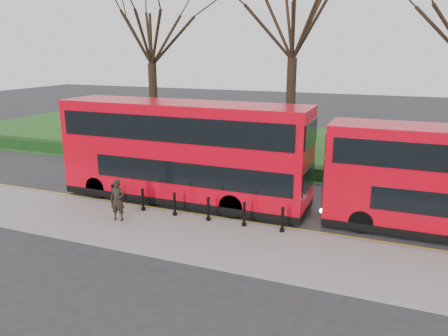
% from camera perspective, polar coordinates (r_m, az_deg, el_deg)
% --- Properties ---
extents(ground, '(120.00, 120.00, 0.00)m').
position_cam_1_polar(ground, '(20.51, -3.91, -5.38)').
color(ground, '#28282B').
rests_on(ground, ground).
extents(pavement, '(60.00, 4.00, 0.15)m').
position_cam_1_polar(pavement, '(18.04, -8.10, -8.22)').
color(pavement, gray).
rests_on(pavement, ground).
extents(kerb, '(60.00, 0.25, 0.16)m').
position_cam_1_polar(kerb, '(19.65, -5.19, -6.12)').
color(kerb, slate).
rests_on(kerb, ground).
extents(grass_verge, '(60.00, 18.00, 0.06)m').
position_cam_1_polar(grass_verge, '(34.10, 7.14, 2.91)').
color(grass_verge, '#1F501A').
rests_on(grass_verge, ground).
extents(hedge, '(60.00, 0.90, 0.80)m').
position_cam_1_polar(hedge, '(26.38, 2.51, 0.23)').
color(hedge, black).
rests_on(hedge, ground).
extents(yellow_line_outer, '(60.00, 0.10, 0.01)m').
position_cam_1_polar(yellow_line_outer, '(19.93, -4.79, -6.01)').
color(yellow_line_outer, yellow).
rests_on(yellow_line_outer, ground).
extents(yellow_line_inner, '(60.00, 0.10, 0.01)m').
position_cam_1_polar(yellow_line_inner, '(20.09, -4.53, -5.83)').
color(yellow_line_inner, yellow).
rests_on(yellow_line_inner, ground).
extents(tree_left, '(7.32, 7.32, 11.44)m').
position_cam_1_polar(tree_left, '(31.86, -9.56, 16.98)').
color(tree_left, black).
rests_on(tree_left, ground).
extents(tree_mid, '(7.84, 7.84, 12.26)m').
position_cam_1_polar(tree_mid, '(28.06, 9.11, 18.50)').
color(tree_mid, black).
rests_on(tree_mid, ground).
extents(bollard_row, '(8.23, 0.15, 1.00)m').
position_cam_1_polar(bollard_row, '(18.94, -4.31, -5.07)').
color(bollard_row, black).
rests_on(bollard_row, pavement).
extents(bus_lead, '(12.13, 2.78, 4.83)m').
position_cam_1_polar(bus_lead, '(20.97, -5.38, 1.99)').
color(bus_lead, red).
rests_on(bus_lead, ground).
extents(pedestrian, '(0.71, 0.53, 1.79)m').
position_cam_1_polar(pedestrian, '(19.03, -13.74, -4.12)').
color(pedestrian, black).
rests_on(pedestrian, pavement).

